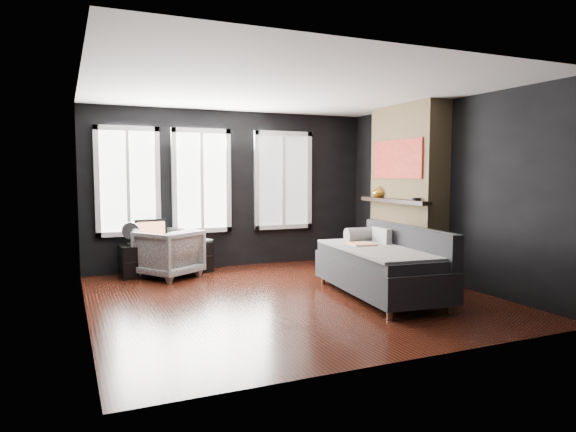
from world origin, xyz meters
name	(u,v)px	position (x,y,z in m)	size (l,w,h in m)	color
floor	(290,297)	(0.00, 0.00, 0.00)	(5.00, 5.00, 0.00)	black
ceiling	(290,89)	(0.00, 0.00, 2.70)	(5.00, 5.00, 0.00)	white
wall_back	(232,189)	(0.00, 2.50, 1.35)	(5.00, 0.02, 2.70)	black
wall_left	(83,199)	(-2.50, 0.00, 1.35)	(0.02, 5.00, 2.70)	black
wall_right	(443,192)	(2.50, 0.00, 1.35)	(0.02, 5.00, 2.70)	black
windows	(207,129)	(-0.45, 2.46, 2.38)	(4.00, 0.16, 1.76)	white
fireplace	(408,191)	(2.30, 0.60, 1.35)	(0.70, 1.62, 2.70)	#93724C
sofa	(380,262)	(1.10, -0.45, 0.47)	(1.09, 2.19, 0.94)	black
stripe_pillow	(382,241)	(1.38, -0.07, 0.68)	(0.09, 0.38, 0.38)	gray
armchair	(169,251)	(-1.22, 1.95, 0.42)	(0.81, 0.76, 0.84)	silver
media_console	(167,259)	(-1.20, 2.24, 0.25)	(1.45, 0.45, 0.50)	black
monitor	(151,230)	(-1.44, 2.25, 0.73)	(0.51, 0.11, 0.45)	black
desk_fan	(131,233)	(-1.75, 2.23, 0.69)	(0.27, 0.27, 0.38)	gray
mug	(192,238)	(-0.78, 2.25, 0.56)	(0.13, 0.10, 0.13)	#E65A07
book	(200,233)	(-0.62, 2.33, 0.62)	(0.18, 0.02, 0.25)	#AAA488
storage_box	(176,239)	(-1.06, 2.18, 0.56)	(0.24, 0.15, 0.13)	#28673B
mantel_vase	(378,192)	(2.05, 1.05, 1.33)	(0.19, 0.20, 0.19)	orange
mantel_clock	(416,199)	(2.05, 0.05, 1.25)	(0.13, 0.13, 0.04)	black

